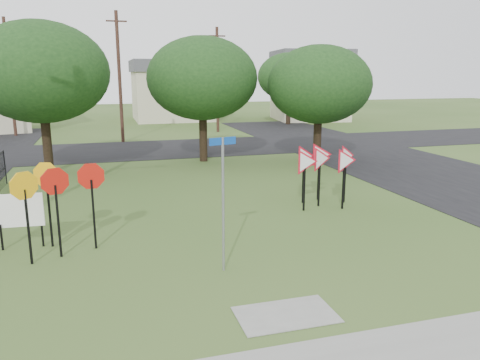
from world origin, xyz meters
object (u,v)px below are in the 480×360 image
object	(u,v)px
stop_sign_cluster	(55,189)
yield_sign_cluster	(323,161)
street_name_sign	(223,197)
info_board	(20,212)

from	to	relation	value
stop_sign_cluster	yield_sign_cluster	size ratio (longest dim) A/B	0.86
street_name_sign	stop_sign_cluster	xyz separation A→B (m)	(-3.98, 2.33, -0.07)
stop_sign_cluster	info_board	distance (m)	1.49
info_board	yield_sign_cluster	bearing A→B (deg)	9.62
street_name_sign	info_board	size ratio (longest dim) A/B	2.11
street_name_sign	stop_sign_cluster	world-z (taller)	street_name_sign
stop_sign_cluster	yield_sign_cluster	distance (m)	9.30
stop_sign_cluster	street_name_sign	bearing A→B (deg)	-30.38
yield_sign_cluster	info_board	size ratio (longest dim) A/B	1.82
street_name_sign	yield_sign_cluster	size ratio (longest dim) A/B	1.16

